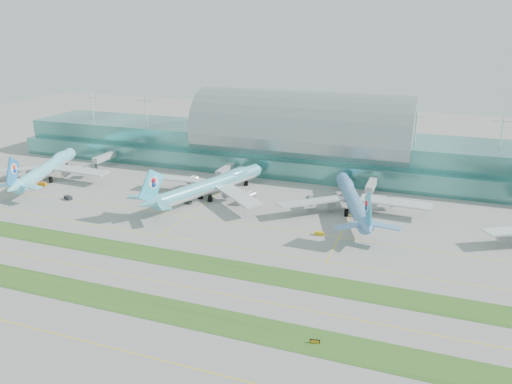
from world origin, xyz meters
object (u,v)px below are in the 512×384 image
at_px(airliner_b, 212,184).
at_px(airliner_c, 353,199).
at_px(terminal, 301,143).
at_px(taxiway_sign_east, 315,341).
at_px(airliner_a, 47,168).

relative_size(airliner_b, airliner_c, 1.05).
height_order(terminal, airliner_c, terminal).
bearing_deg(terminal, airliner_b, -111.96).
bearing_deg(airliner_b, airliner_c, 22.56).
relative_size(airliner_c, taxiway_sign_east, 27.71).
relative_size(terminal, taxiway_sign_east, 129.56).
distance_m(airliner_c, taxiway_sign_east, 97.24).
bearing_deg(airliner_c, terminal, 104.25).
distance_m(airliner_b, airliner_c, 65.08).
bearing_deg(airliner_c, airliner_b, 164.01).
height_order(airliner_b, taxiway_sign_east, airliner_b).
bearing_deg(airliner_b, terminal, 87.83).
relative_size(airliner_a, taxiway_sign_east, 29.00).
bearing_deg(terminal, airliner_a, -150.24).
distance_m(airliner_a, taxiway_sign_east, 187.75).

